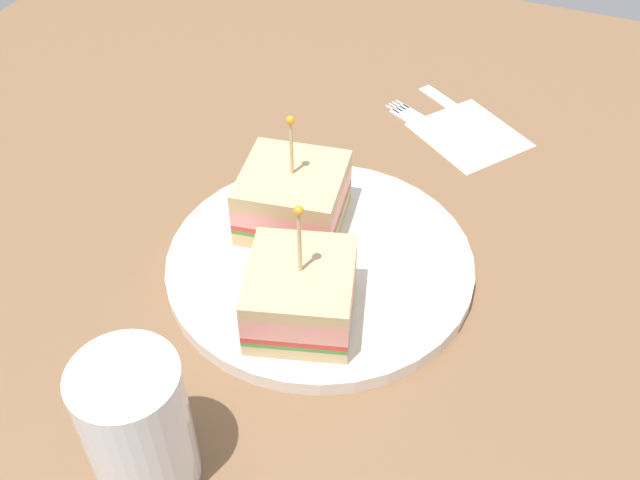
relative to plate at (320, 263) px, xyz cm
name	(u,v)px	position (x,y,z in cm)	size (l,w,h in cm)	color
ground_plane	(320,277)	(0.00, 0.00, -1.65)	(111.90, 111.90, 2.00)	brown
plate	(320,263)	(0.00, 0.00, 0.00)	(25.28, 25.28, 1.29)	silver
sandwich_half_front	(301,294)	(-1.12, 6.39, 3.18)	(9.71, 10.19, 11.02)	tan
sandwich_half_back	(293,197)	(3.85, -3.35, 3.28)	(9.59, 9.60, 10.75)	tan
drink_glass	(139,431)	(3.07, 21.33, 4.18)	(6.55, 6.55, 10.55)	#B74C33
napkin	(469,135)	(-6.77, -23.43, -0.57)	(10.01, 9.01, 0.15)	white
fork	(425,123)	(-2.05, -23.57, -0.47)	(12.39, 7.13, 0.35)	silver
knife	(460,111)	(-4.86, -27.12, -0.47)	(12.06, 8.35, 0.35)	silver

